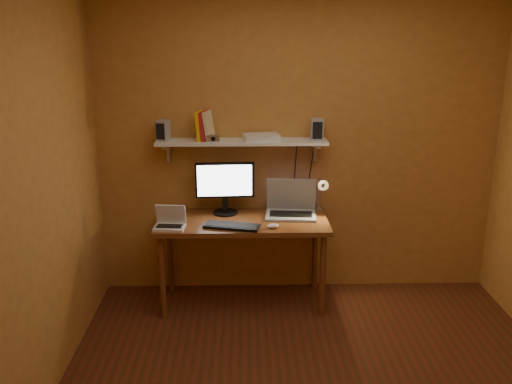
{
  "coord_description": "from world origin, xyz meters",
  "views": [
    {
      "loc": [
        -0.46,
        -2.89,
        2.26
      ],
      "look_at": [
        -0.37,
        1.18,
        1.02
      ],
      "focal_mm": 38.0,
      "sensor_mm": 36.0,
      "label": 1
    }
  ],
  "objects_px": {
    "router": "(261,137)",
    "desk_lamp": "(321,191)",
    "laptop": "(291,206)",
    "mouse": "(273,226)",
    "netbook": "(170,221)",
    "speaker_left": "(163,130)",
    "speaker_right": "(317,129)",
    "shelf_camera": "(213,138)",
    "monitor": "(225,185)",
    "wall_shelf": "(242,142)",
    "desk": "(242,230)",
    "keyboard": "(232,226)"
  },
  "relations": [
    {
      "from": "router",
      "to": "desk_lamp",
      "type": "bearing_deg",
      "value": -8.01
    },
    {
      "from": "laptop",
      "to": "mouse",
      "type": "height_order",
      "value": "laptop"
    },
    {
      "from": "netbook",
      "to": "router",
      "type": "height_order",
      "value": "router"
    },
    {
      "from": "laptop",
      "to": "netbook",
      "type": "distance_m",
      "value": 1.02
    },
    {
      "from": "mouse",
      "to": "speaker_left",
      "type": "height_order",
      "value": "speaker_left"
    },
    {
      "from": "desk_lamp",
      "to": "speaker_right",
      "type": "bearing_deg",
      "value": 128.7
    },
    {
      "from": "netbook",
      "to": "mouse",
      "type": "distance_m",
      "value": 0.81
    },
    {
      "from": "speaker_right",
      "to": "shelf_camera",
      "type": "height_order",
      "value": "speaker_right"
    },
    {
      "from": "monitor",
      "to": "wall_shelf",
      "type": "bearing_deg",
      "value": 7.27
    },
    {
      "from": "desk_lamp",
      "to": "speaker_right",
      "type": "distance_m",
      "value": 0.51
    },
    {
      "from": "netbook",
      "to": "mouse",
      "type": "bearing_deg",
      "value": 3.25
    },
    {
      "from": "desk",
      "to": "speaker_right",
      "type": "bearing_deg",
      "value": 16.98
    },
    {
      "from": "mouse",
      "to": "desk_lamp",
      "type": "bearing_deg",
      "value": 25.95
    },
    {
      "from": "wall_shelf",
      "to": "laptop",
      "type": "xyz_separation_m",
      "value": [
        0.41,
        -0.07,
        -0.53
      ]
    },
    {
      "from": "monitor",
      "to": "shelf_camera",
      "type": "height_order",
      "value": "shelf_camera"
    },
    {
      "from": "desk_lamp",
      "to": "router",
      "type": "distance_m",
      "value": 0.67
    },
    {
      "from": "wall_shelf",
      "to": "netbook",
      "type": "height_order",
      "value": "wall_shelf"
    },
    {
      "from": "desk",
      "to": "monitor",
      "type": "height_order",
      "value": "monitor"
    },
    {
      "from": "keyboard",
      "to": "speaker_left",
      "type": "height_order",
      "value": "speaker_left"
    },
    {
      "from": "shelf_camera",
      "to": "netbook",
      "type": "bearing_deg",
      "value": -140.8
    },
    {
      "from": "router",
      "to": "shelf_camera",
      "type": "bearing_deg",
      "value": -168.52
    },
    {
      "from": "keyboard",
      "to": "desk_lamp",
      "type": "xyz_separation_m",
      "value": [
        0.74,
        0.3,
        0.2
      ]
    },
    {
      "from": "keyboard",
      "to": "netbook",
      "type": "bearing_deg",
      "value": -167.79
    },
    {
      "from": "shelf_camera",
      "to": "mouse",
      "type": "bearing_deg",
      "value": -33.32
    },
    {
      "from": "speaker_left",
      "to": "router",
      "type": "relative_size",
      "value": 0.58
    },
    {
      "from": "keyboard",
      "to": "wall_shelf",
      "type": "bearing_deg",
      "value": 91.66
    },
    {
      "from": "laptop",
      "to": "wall_shelf",
      "type": "bearing_deg",
      "value": 175.69
    },
    {
      "from": "monitor",
      "to": "speaker_right",
      "type": "distance_m",
      "value": 0.89
    },
    {
      "from": "speaker_right",
      "to": "monitor",
      "type": "bearing_deg",
      "value": -179.73
    },
    {
      "from": "shelf_camera",
      "to": "speaker_left",
      "type": "bearing_deg",
      "value": 169.75
    },
    {
      "from": "shelf_camera",
      "to": "router",
      "type": "relative_size",
      "value": 0.36
    },
    {
      "from": "mouse",
      "to": "router",
      "type": "relative_size",
      "value": 0.33
    },
    {
      "from": "mouse",
      "to": "shelf_camera",
      "type": "xyz_separation_m",
      "value": [
        -0.47,
        0.31,
        0.64
      ]
    },
    {
      "from": "netbook",
      "to": "keyboard",
      "type": "distance_m",
      "value": 0.49
    },
    {
      "from": "wall_shelf",
      "to": "speaker_left",
      "type": "xyz_separation_m",
      "value": [
        -0.64,
        -0.0,
        0.1
      ]
    },
    {
      "from": "wall_shelf",
      "to": "mouse",
      "type": "relative_size",
      "value": 14.97
    },
    {
      "from": "wall_shelf",
      "to": "speaker_right",
      "type": "height_order",
      "value": "speaker_right"
    },
    {
      "from": "monitor",
      "to": "netbook",
      "type": "xyz_separation_m",
      "value": [
        -0.42,
        -0.33,
        -0.2
      ]
    },
    {
      "from": "desk",
      "to": "speaker_right",
      "type": "height_order",
      "value": "speaker_right"
    },
    {
      "from": "wall_shelf",
      "to": "netbook",
      "type": "xyz_separation_m",
      "value": [
        -0.57,
        -0.35,
        -0.56
      ]
    },
    {
      "from": "monitor",
      "to": "speaker_right",
      "type": "bearing_deg",
      "value": -1.69
    },
    {
      "from": "laptop",
      "to": "netbook",
      "type": "height_order",
      "value": "laptop"
    },
    {
      "from": "laptop",
      "to": "shelf_camera",
      "type": "distance_m",
      "value": 0.86
    },
    {
      "from": "mouse",
      "to": "router",
      "type": "height_order",
      "value": "router"
    },
    {
      "from": "laptop",
      "to": "speaker_right",
      "type": "bearing_deg",
      "value": 21.54
    },
    {
      "from": "router",
      "to": "wall_shelf",
      "type": "bearing_deg",
      "value": -179.16
    },
    {
      "from": "desk",
      "to": "wall_shelf",
      "type": "relative_size",
      "value": 1.0
    },
    {
      "from": "speaker_left",
      "to": "desk_lamp",
      "type": "bearing_deg",
      "value": 15.38
    },
    {
      "from": "desk_lamp",
      "to": "speaker_left",
      "type": "bearing_deg",
      "value": 177.1
    },
    {
      "from": "laptop",
      "to": "mouse",
      "type": "bearing_deg",
      "value": -112.76
    }
  ]
}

